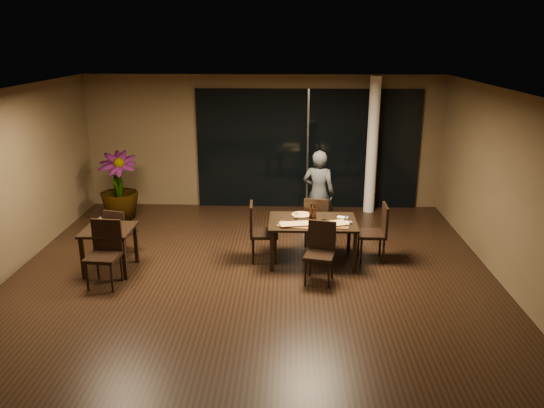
{
  "coord_description": "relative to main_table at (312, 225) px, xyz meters",
  "views": [
    {
      "loc": [
        0.58,
        -7.83,
        3.78
      ],
      "look_at": [
        0.3,
        0.79,
        1.05
      ],
      "focal_mm": 35.0,
      "sensor_mm": 36.0,
      "label": 1
    }
  ],
  "objects": [
    {
      "name": "ground",
      "position": [
        -1.0,
        -0.8,
        -0.68
      ],
      "size": [
        8.0,
        8.0,
        0.0
      ],
      "primitive_type": "plane",
      "color": "black",
      "rests_on": "ground"
    },
    {
      "name": "wall_back",
      "position": [
        -1.0,
        3.25,
        0.82
      ],
      "size": [
        8.0,
        0.1,
        3.0
      ],
      "primitive_type": "cube",
      "color": "brown",
      "rests_on": "ground"
    },
    {
      "name": "wall_front",
      "position": [
        -1.0,
        -4.85,
        0.82
      ],
      "size": [
        8.0,
        0.1,
        3.0
      ],
      "primitive_type": "cube",
      "color": "brown",
      "rests_on": "ground"
    },
    {
      "name": "wall_right",
      "position": [
        3.05,
        -0.8,
        0.82
      ],
      "size": [
        0.1,
        8.0,
        3.0
      ],
      "primitive_type": "cube",
      "color": "brown",
      "rests_on": "ground"
    },
    {
      "name": "ceiling",
      "position": [
        -1.0,
        -0.8,
        2.34
      ],
      "size": [
        8.0,
        8.0,
        0.04
      ],
      "primitive_type": "cube",
      "color": "silver",
      "rests_on": "wall_back"
    },
    {
      "name": "window_panel",
      "position": [
        0.0,
        3.16,
        0.67
      ],
      "size": [
        5.0,
        0.06,
        2.7
      ],
      "primitive_type": "cube",
      "color": "black",
      "rests_on": "ground"
    },
    {
      "name": "column",
      "position": [
        1.4,
        2.85,
        0.82
      ],
      "size": [
        0.24,
        0.24,
        3.0
      ],
      "primitive_type": "cylinder",
      "color": "white",
      "rests_on": "ground"
    },
    {
      "name": "main_table",
      "position": [
        0.0,
        0.0,
        0.0
      ],
      "size": [
        1.5,
        1.0,
        0.75
      ],
      "color": "black",
      "rests_on": "ground"
    },
    {
      "name": "side_table",
      "position": [
        -3.4,
        -0.5,
        -0.05
      ],
      "size": [
        0.8,
        0.8,
        0.75
      ],
      "color": "black",
      "rests_on": "ground"
    },
    {
      "name": "chair_main_far",
      "position": [
        0.1,
        0.69,
        -0.14
      ],
      "size": [
        0.5,
        0.5,
        0.97
      ],
      "rotation": [
        0.0,
        0.0,
        3.0
      ],
      "color": "black",
      "rests_on": "ground"
    },
    {
      "name": "chair_main_near",
      "position": [
        0.1,
        -0.75,
        -0.13
      ],
      "size": [
        0.54,
        0.54,
        0.98
      ],
      "rotation": [
        0.0,
        0.0,
        -0.22
      ],
      "color": "black",
      "rests_on": "ground"
    },
    {
      "name": "chair_main_left",
      "position": [
        -0.93,
        0.02,
        -0.09
      ],
      "size": [
        0.51,
        0.51,
        1.04
      ],
      "rotation": [
        0.0,
        0.0,
        1.62
      ],
      "color": "black",
      "rests_on": "ground"
    },
    {
      "name": "chair_main_right",
      "position": [
        1.13,
        0.1,
        -0.11
      ],
      "size": [
        0.48,
        0.48,
        1.02
      ],
      "rotation": [
        0.0,
        0.0,
        -1.58
      ],
      "color": "black",
      "rests_on": "ground"
    },
    {
      "name": "chair_side_far",
      "position": [
        -3.43,
        0.12,
        -0.18
      ],
      "size": [
        0.51,
        0.51,
        0.89
      ],
      "rotation": [
        0.0,
        0.0,
        2.85
      ],
      "color": "black",
      "rests_on": "ground"
    },
    {
      "name": "chair_side_near",
      "position": [
        -3.3,
        -1.0,
        -0.09
      ],
      "size": [
        0.52,
        0.52,
        1.04
      ],
      "rotation": [
        0.0,
        0.0,
        -0.07
      ],
      "color": "black",
      "rests_on": "ground"
    },
    {
      "name": "diner",
      "position": [
        0.17,
        1.29,
        0.18
      ],
      "size": [
        0.67,
        0.53,
        1.72
      ],
      "primitive_type": "imported",
      "rotation": [
        0.0,
        0.0,
        2.86
      ],
      "color": "#2A2D2F",
      "rests_on": "ground"
    },
    {
      "name": "potted_plant",
      "position": [
        -4.05,
        2.15,
        0.05
      ],
      "size": [
        0.93,
        0.93,
        1.46
      ],
      "primitive_type": "imported",
      "rotation": [
        0.0,
        0.0,
        0.19
      ],
      "color": "#21531B",
      "rests_on": "ground"
    },
    {
      "name": "pizza_board_left",
      "position": [
        -0.31,
        -0.25,
        0.08
      ],
      "size": [
        0.62,
        0.42,
        0.01
      ],
      "primitive_type": "cube",
      "rotation": [
        0.0,
        0.0,
        -0.25
      ],
      "color": "#4E3119",
      "rests_on": "main_table"
    },
    {
      "name": "pizza_board_right",
      "position": [
        0.3,
        -0.23,
        0.08
      ],
      "size": [
        0.66,
        0.42,
        0.01
      ],
      "primitive_type": "cube",
      "rotation": [
        0.0,
        0.0,
        -0.19
      ],
      "color": "#422915",
      "rests_on": "main_table"
    },
    {
      "name": "oblong_pizza_left",
      "position": [
        -0.31,
        -0.25,
        0.1
      ],
      "size": [
        0.52,
        0.31,
        0.02
      ],
      "primitive_type": null,
      "rotation": [
        0.0,
        0.0,
        0.19
      ],
      "color": "maroon",
      "rests_on": "pizza_board_left"
    },
    {
      "name": "oblong_pizza_right",
      "position": [
        0.3,
        -0.23,
        0.1
      ],
      "size": [
        0.59,
        0.41,
        0.02
      ],
      "primitive_type": null,
      "rotation": [
        0.0,
        0.0,
        0.33
      ],
      "color": "#68090B",
      "rests_on": "pizza_board_right"
    },
    {
      "name": "round_pizza",
      "position": [
        -0.19,
        0.29,
        0.08
      ],
      "size": [
        0.33,
        0.33,
        0.01
      ],
      "primitive_type": "cylinder",
      "color": "#AF2B13",
      "rests_on": "main_table"
    },
    {
      "name": "bottle_a",
      "position": [
        -0.03,
        0.06,
        0.22
      ],
      "size": [
        0.06,
        0.06,
        0.29
      ],
      "primitive_type": null,
      "color": "black",
      "rests_on": "main_table"
    },
    {
      "name": "bottle_b",
      "position": [
        0.03,
        0.01,
        0.22
      ],
      "size": [
        0.07,
        0.07,
        0.3
      ],
      "primitive_type": null,
      "color": "black",
      "rests_on": "main_table"
    },
    {
      "name": "bottle_c",
      "position": [
        -0.01,
        0.15,
        0.21
      ],
      "size": [
        0.06,
        0.06,
        0.28
      ],
      "primitive_type": null,
      "color": "black",
      "rests_on": "main_table"
    },
    {
      "name": "tumbler_left",
      "position": [
        -0.28,
        0.1,
        0.12
      ],
      "size": [
        0.08,
        0.08,
        0.09
      ],
      "primitive_type": "cylinder",
      "color": "white",
      "rests_on": "main_table"
    },
    {
      "name": "tumbler_right",
      "position": [
        0.19,
        0.07,
        0.12
      ],
      "size": [
        0.07,
        0.07,
        0.08
      ],
      "primitive_type": "cylinder",
      "color": "white",
      "rests_on": "main_table"
    },
    {
      "name": "napkin_near",
      "position": [
        0.57,
        -0.08,
        0.08
      ],
      "size": [
        0.2,
        0.14,
        0.01
      ],
      "primitive_type": "cube",
      "rotation": [
        0.0,
        0.0,
        0.23
      ],
      "color": "white",
      "rests_on": "main_table"
    },
    {
      "name": "napkin_far",
      "position": [
        0.53,
        0.18,
        0.08
      ],
      "size": [
        0.2,
        0.15,
        0.01
      ],
      "primitive_type": "cube",
      "rotation": [
        0.0,
        0.0,
        -0.32
      ],
      "color": "white",
      "rests_on": "main_table"
    },
    {
      "name": "wine_glass_a",
      "position": [
        -3.55,
        -0.41,
        0.15
      ],
      "size": [
        0.07,
        0.07,
        0.16
      ],
      "primitive_type": null,
      "color": "white",
      "rests_on": "side_table"
    },
    {
      "name": "wine_glass_b",
      "position": [
        -3.29,
        -0.59,
        0.16
      ],
      "size": [
        0.08,
        0.08,
        0.18
      ],
      "primitive_type": null,
      "color": "white",
      "rests_on": "side_table"
    },
    {
      "name": "side_napkin",
      "position": [
        -3.31,
        -0.67,
        0.08
      ],
      "size": [
        0.19,
        0.13,
        0.01
      ],
      "primitive_type": "cube",
      "rotation": [
        0.0,
        0.0,
        -0.1
      ],
      "color": "white",
      "rests_on": "side_table"
    }
  ]
}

